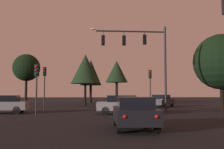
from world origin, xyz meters
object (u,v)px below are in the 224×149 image
car_far_lane (162,101)px  tree_lot_edge (26,68)px  traffic_light_corner_right (45,79)px  car_nearside_lane (134,112)px  tree_right_cluster (221,62)px  car_crossing_left (123,104)px  traffic_signal_mast_arm (142,51)px  traffic_light_corner_left (150,81)px  tree_behind_sign (117,72)px  tree_left_far (91,73)px  traffic_light_median (37,79)px  car_crossing_right (4,104)px  tree_center_horizon (85,69)px

car_far_lane → tree_lot_edge: 19.59m
traffic_light_corner_right → car_nearside_lane: bearing=-63.6°
car_nearside_lane → tree_right_cluster: (11.32, 14.99, 4.22)m
car_crossing_left → traffic_signal_mast_arm: bearing=49.7°
traffic_light_corner_left → tree_behind_sign: 15.80m
car_far_lane → tree_right_cluster: (5.27, -5.13, 4.22)m
car_crossing_left → tree_lot_edge: bearing=125.7°
car_nearside_lane → tree_left_far: tree_left_far is taller
traffic_signal_mast_arm → tree_right_cluster: (9.06, 3.74, -0.53)m
traffic_signal_mast_arm → car_crossing_left: traffic_signal_mast_arm is taller
car_far_lane → tree_lot_edge: tree_lot_edge is taller
tree_right_cluster → traffic_signal_mast_arm: bearing=-157.6°
traffic_light_corner_right → traffic_signal_mast_arm: bearing=-18.3°
car_crossing_left → traffic_light_corner_left: bearing=62.8°
traffic_light_median → car_nearside_lane: bearing=-50.0°
traffic_light_corner_left → tree_right_cluster: size_ratio=0.53×
car_nearside_lane → car_far_lane: size_ratio=1.02×
traffic_signal_mast_arm → tree_lot_edge: (-14.31, 14.84, -0.21)m
car_crossing_right → traffic_signal_mast_arm: bearing=5.3°
tree_left_far → tree_center_horizon: bearing=-91.9°
traffic_light_median → tree_lot_edge: (-5.67, 18.48, 2.58)m
car_far_lane → tree_right_cluster: bearing=-44.2°
car_crossing_right → tree_left_far: size_ratio=0.55×
traffic_light_corner_right → car_far_lane: bearing=23.6°
traffic_light_corner_right → traffic_light_median: bearing=-83.7°
tree_behind_sign → tree_lot_edge: size_ratio=0.97×
tree_center_horizon → tree_right_cluster: bearing=-27.2°
tree_center_horizon → tree_lot_edge: 9.28m
car_far_lane → car_crossing_right: bearing=-147.6°
car_crossing_right → tree_behind_sign: size_ratio=0.58×
traffic_signal_mast_arm → tree_right_cluster: tree_right_cluster is taller
tree_lot_edge → tree_center_horizon: bearing=-22.2°
car_nearside_lane → tree_left_far: bearing=95.2°
car_crossing_left → traffic_light_corner_right: bearing=143.6°
car_crossing_left → tree_center_horizon: tree_center_horizon is taller
traffic_light_median → tree_left_far: size_ratio=0.52×
car_far_lane → tree_right_cluster: tree_right_cluster is taller
traffic_light_median → traffic_light_corner_left: bearing=38.7°
traffic_signal_mast_arm → traffic_light_corner_right: 10.19m
traffic_light_corner_left → car_crossing_right: traffic_light_corner_left is taller
traffic_light_corner_right → car_crossing_left: size_ratio=0.98×
car_nearside_lane → traffic_light_corner_right: bearing=116.4°
tree_lot_edge → traffic_light_median: bearing=-72.9°
traffic_light_median → car_crossing_right: (-3.25, 2.54, -1.96)m
traffic_light_corner_right → tree_right_cluster: (18.44, 0.64, 1.94)m
tree_right_cluster → traffic_light_corner_right: bearing=-178.0°
tree_behind_sign → tree_left_far: 5.13m
car_far_lane → car_crossing_left: bearing=-117.3°
traffic_light_corner_left → tree_lot_edge: size_ratio=0.57×
car_nearside_lane → car_crossing_left: same height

